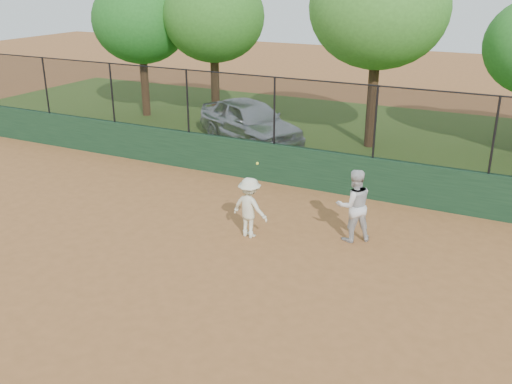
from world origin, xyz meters
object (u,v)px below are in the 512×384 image
at_px(parked_car, 250,121).
at_px(tree_1, 213,17).
at_px(tree_0, 140,20).
at_px(tree_2, 379,8).
at_px(player_second, 354,205).
at_px(player_main, 250,208).

distance_m(parked_car, tree_1, 4.99).
bearing_deg(tree_0, tree_2, -1.93).
height_order(tree_0, tree_2, tree_2).
relative_size(player_second, tree_1, 0.29).
bearing_deg(tree_0, tree_1, 6.31).
relative_size(player_main, tree_1, 0.33).
distance_m(parked_car, player_second, 8.72).
relative_size(player_second, tree_0, 0.30).
xyz_separation_m(player_main, tree_1, (-6.49, 9.49, 3.56)).
height_order(tree_1, tree_2, tree_2).
bearing_deg(tree_0, parked_car, -16.85).
xyz_separation_m(player_second, tree_2, (-1.85, 7.86, 3.97)).
bearing_deg(tree_0, player_main, -42.80).
height_order(player_second, player_main, player_main).
bearing_deg(player_main, tree_1, 124.35).
bearing_deg(tree_2, tree_1, 174.07).
bearing_deg(tree_0, player_second, -34.10).
distance_m(parked_car, tree_2, 5.97).
distance_m(player_second, player_main, 2.45).
xyz_separation_m(tree_0, tree_2, (10.28, -0.35, 0.77)).
distance_m(tree_0, tree_2, 10.31).
height_order(parked_car, player_main, player_main).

